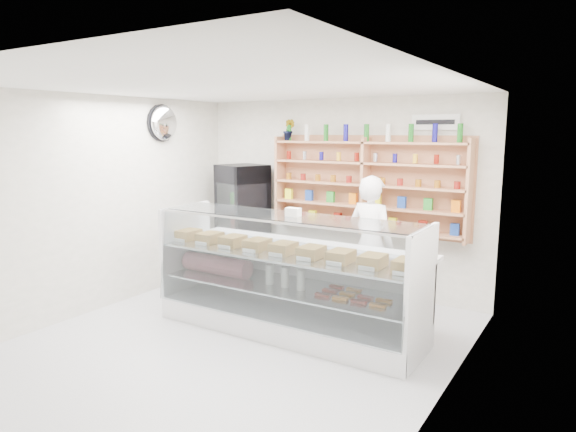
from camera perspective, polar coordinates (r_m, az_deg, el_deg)
The scene contains 8 objects.
room at distance 5.49m, azimuth -6.13°, elevation -0.46°, with size 5.00×5.00×5.00m.
display_counter at distance 6.11m, azimuth 0.02°, elevation -9.30°, with size 3.20×0.96×1.39m.
shop_worker at distance 6.72m, azimuth 9.17°, elevation -3.11°, with size 0.65×0.43×1.79m, color white.
drinks_cooler at distance 8.13m, azimuth -5.04°, elevation -0.69°, with size 0.82×0.81×1.82m.
wall_shelving at distance 7.22m, azimuth 8.58°, elevation 3.42°, with size 2.84×0.28×1.33m.
potted_plant at distance 7.76m, azimuth 0.10°, elevation 9.55°, with size 0.17×0.14×0.31m, color #1E6626.
security_mirror at distance 7.75m, azimuth -13.59°, elevation 10.01°, with size 0.15×0.50×0.50m, color silver.
wall_sign at distance 7.00m, azimuth 16.07°, elevation 10.00°, with size 0.62×0.03×0.20m, color white.
Camera 1 is at (3.34, -4.25, 2.34)m, focal length 32.00 mm.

